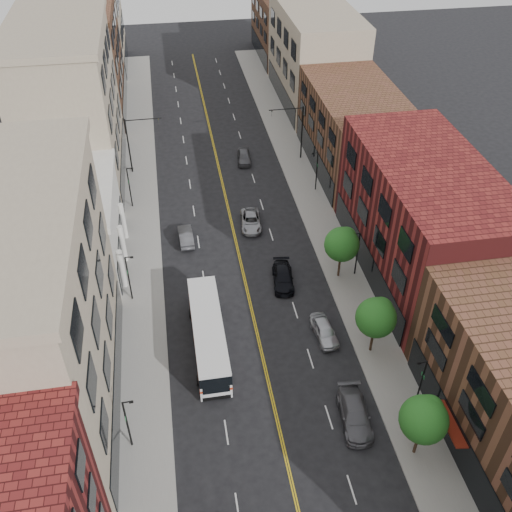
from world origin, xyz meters
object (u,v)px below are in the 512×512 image
car_lane_b (251,221)px  car_lane_c (244,157)px  car_parked_far (324,331)px  car_lane_behind (186,236)px  car_parked_mid (355,414)px  city_bus (208,333)px  car_lane_a (283,277)px

car_lane_b → car_lane_c: bearing=90.3°
car_parked_far → car_lane_behind: (-11.08, 16.03, -0.03)m
car_lane_b → car_parked_mid: bearing=-76.1°
city_bus → car_lane_behind: 15.64m
city_bus → car_parked_mid: size_ratio=2.23×
car_lane_behind → car_lane_c: 18.34m
car_lane_behind → car_lane_c: (8.77, 16.11, 0.02)m
car_parked_far → car_parked_mid: bearing=-94.7°
car_parked_far → car_lane_b: bearing=97.2°
car_parked_far → car_lane_behind: 19.48m
car_lane_behind → car_lane_a: 12.23m
car_parked_far → car_lane_behind: car_parked_far is taller
car_lane_a → car_lane_c: (-0.17, 24.46, 0.02)m
car_parked_far → car_lane_a: car_parked_far is taller
city_bus → car_lane_behind: (-0.89, 15.58, -1.07)m
car_lane_behind → car_lane_b: size_ratio=0.87×
car_parked_mid → car_lane_a: 16.73m
car_parked_far → car_lane_c: car_parked_far is taller
car_lane_behind → car_lane_c: size_ratio=1.00×
car_parked_mid → car_lane_b: car_parked_mid is taller
car_lane_behind → car_parked_far: bearing=122.4°
city_bus → car_lane_a: city_bus is taller
car_parked_mid → car_lane_b: bearing=103.6°
car_lane_behind → car_lane_a: bearing=134.7°
car_lane_behind → car_lane_a: (8.94, -8.35, 0.01)m
car_parked_mid → car_lane_b: size_ratio=1.10×
city_bus → car_lane_behind: bearing=93.1°
city_bus → car_parked_far: (10.19, -0.44, -1.03)m
car_lane_behind → city_bus: bearing=91.1°
car_lane_a → car_lane_c: car_lane_c is taller
car_parked_far → car_lane_a: bearing=100.9°
car_lane_c → car_lane_b: bearing=-90.1°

